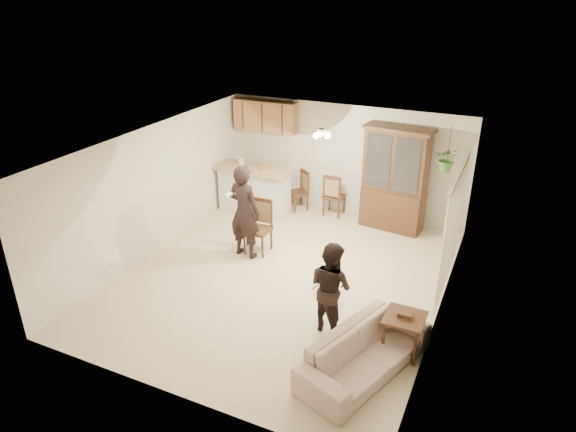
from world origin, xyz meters
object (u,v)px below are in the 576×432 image
at_px(china_hutch, 395,180).
at_px(chair_hutch_right, 334,203).
at_px(adult, 244,213).
at_px(chair_bar, 258,238).
at_px(sofa, 365,349).
at_px(child, 330,291).
at_px(chair_hutch_left, 298,199).
at_px(side_table, 403,334).

bearing_deg(china_hutch, chair_hutch_right, -178.22).
distance_m(adult, chair_bar, 0.66).
height_order(adult, china_hutch, china_hutch).
height_order(china_hutch, chair_hutch_right, china_hutch).
height_order(sofa, child, child).
relative_size(sofa, china_hutch, 0.84).
xyz_separation_m(adult, chair_hutch_left, (0.03, 2.48, -0.64)).
distance_m(side_table, chair_hutch_left, 5.34).
height_order(adult, child, adult).
distance_m(child, chair_bar, 2.80).
bearing_deg(side_table, adult, 155.20).
bearing_deg(chair_hutch_left, child, -21.02).
xyz_separation_m(sofa, child, (-0.77, 0.68, 0.31)).
xyz_separation_m(child, chair_bar, (-2.16, 1.74, -0.37)).
height_order(adult, side_table, adult).
height_order(china_hutch, chair_hutch_left, china_hutch).
bearing_deg(chair_bar, sofa, -40.38).
bearing_deg(china_hutch, chair_bar, -126.88).
relative_size(sofa, child, 1.39).
bearing_deg(chair_hutch_left, sofa, -17.63).
relative_size(adult, chair_hutch_left, 1.93).
bearing_deg(sofa, adult, 73.95).
relative_size(china_hutch, chair_hutch_left, 2.40).
xyz_separation_m(adult, chair_hutch_right, (0.90, 2.55, -0.62)).
relative_size(side_table, chair_hutch_left, 0.73).
bearing_deg(chair_bar, child, -39.69).
distance_m(sofa, chair_hutch_right, 5.23).
bearing_deg(china_hutch, chair_hutch_left, -174.49).
relative_size(side_table, chair_bar, 0.63).
distance_m(adult, china_hutch, 3.33).
relative_size(adult, china_hutch, 0.80).
distance_m(china_hutch, chair_hutch_right, 1.60).
relative_size(child, chair_hutch_left, 1.45).
xyz_separation_m(side_table, chair_hutch_left, (-3.45, 4.08, -0.06)).
relative_size(chair_bar, chair_hutch_left, 1.15).
distance_m(adult, child, 2.79).
bearing_deg(side_table, chair_hutch_left, 130.18).
relative_size(child, side_table, 1.98).
xyz_separation_m(china_hutch, side_table, (1.20, -4.03, -0.79)).
relative_size(sofa, chair_hutch_left, 2.01).
bearing_deg(chair_hutch_right, child, 110.27).
bearing_deg(chair_bar, chair_hutch_right, 71.51).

